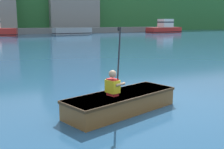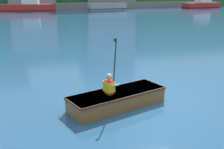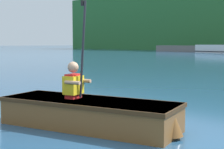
% 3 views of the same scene
% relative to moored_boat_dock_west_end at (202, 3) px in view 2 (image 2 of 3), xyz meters
% --- Properties ---
extents(ground_plane, '(300.00, 300.00, 0.00)m').
position_rel_moored_boat_dock_west_end_xyz_m(ground_plane, '(-25.46, -35.25, -0.81)').
color(ground_plane, navy).
extents(marina_dock, '(62.40, 2.40, 0.90)m').
position_rel_moored_boat_dock_west_end_xyz_m(marina_dock, '(-25.46, 5.34, -0.36)').
color(marina_dock, slate).
rests_on(marina_dock, ground).
extents(moored_boat_dock_west_end, '(6.79, 3.06, 2.35)m').
position_rel_moored_boat_dock_west_end_xyz_m(moored_boat_dock_west_end, '(0.00, 0.00, 0.00)').
color(moored_boat_dock_west_end, red).
rests_on(moored_boat_dock_west_end, ground).
extents(moored_boat_dock_west_inner, '(6.03, 2.36, 1.00)m').
position_rel_moored_boat_dock_west_end_xyz_m(moored_boat_dock_west_inner, '(-16.38, 0.94, -0.34)').
color(moored_boat_dock_west_inner, '#9EA3A8').
rests_on(moored_boat_dock_west_inner, ground).
extents(moored_boat_dock_center_far, '(7.81, 3.81, 2.42)m').
position_rel_moored_boat_dock_west_end_xyz_m(moored_boat_dock_center_far, '(-28.13, 0.92, 0.00)').
color(moored_boat_dock_center_far, red).
rests_on(moored_boat_dock_center_far, ground).
extents(rowboat_foreground, '(2.93, 1.72, 0.43)m').
position_rel_moored_boat_dock_west_end_xyz_m(rowboat_foreground, '(-26.53, -35.40, -0.56)').
color(rowboat_foreground, brown).
rests_on(rowboat_foreground, ground).
extents(person_paddler, '(0.41, 0.42, 1.49)m').
position_rel_moored_boat_dock_west_end_xyz_m(person_paddler, '(-26.82, -35.49, -0.11)').
color(person_paddler, red).
rests_on(person_paddler, rowboat_foreground).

